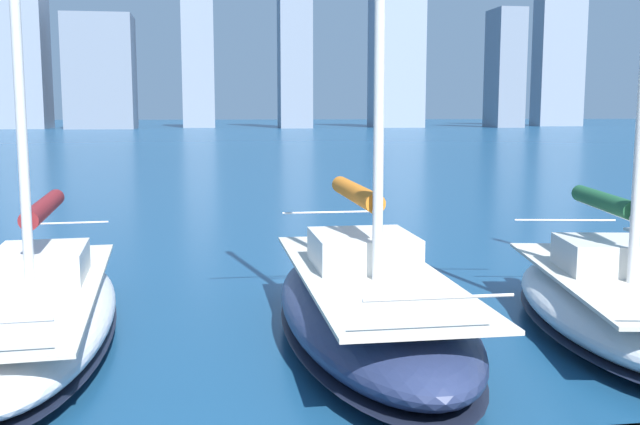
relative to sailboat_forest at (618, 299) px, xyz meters
The scene contains 4 objects.
city_skyline 156.50m from the sailboat_forest, 84.51° to the right, with size 171.39×21.85×49.43m.
sailboat_forest is the anchor object (origin of this frame).
sailboat_orange 4.41m from the sailboat_forest, ahead, with size 2.79×8.05×9.84m.
sailboat_maroon 9.88m from the sailboat_forest, ahead, with size 2.98×8.75×11.18m.
Camera 1 is at (1.96, 5.52, 3.88)m, focal length 42.00 mm.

